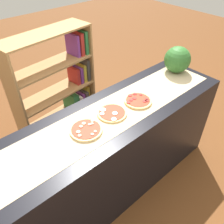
# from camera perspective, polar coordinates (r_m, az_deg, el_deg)

# --- Properties ---
(ground_plane) EXTENTS (12.00, 12.00, 0.00)m
(ground_plane) POSITION_cam_1_polar(r_m,az_deg,el_deg) (2.49, 0.00, -16.89)
(ground_plane) COLOR brown
(counter) EXTENTS (2.19, 0.62, 0.91)m
(counter) POSITION_cam_1_polar(r_m,az_deg,el_deg) (2.12, 0.00, -10.00)
(counter) COLOR black
(counter) RESTS_ON ground_plane
(parchment_paper) EXTENTS (2.07, 0.40, 0.00)m
(parchment_paper) POSITION_cam_1_polar(r_m,az_deg,el_deg) (1.81, 0.00, -0.47)
(parchment_paper) COLOR tan
(parchment_paper) RESTS_ON counter
(pizza_mushroom_0) EXTENTS (0.23, 0.23, 0.03)m
(pizza_mushroom_0) POSITION_cam_1_polar(r_m,az_deg,el_deg) (1.66, -6.40, -4.37)
(pizza_mushroom_0) COLOR #E5C17F
(pizza_mushroom_0) RESTS_ON parchment_paper
(pizza_mozzarella_1) EXTENTS (0.23, 0.23, 0.02)m
(pizza_mozzarella_1) POSITION_cam_1_polar(r_m,az_deg,el_deg) (1.80, -0.00, -0.27)
(pizza_mozzarella_1) COLOR #DBB26B
(pizza_mozzarella_1) RESTS_ON parchment_paper
(pizza_pepperoni_2) EXTENTS (0.23, 0.23, 0.03)m
(pizza_pepperoni_2) POSITION_cam_1_polar(r_m,az_deg,el_deg) (1.94, 6.39, 2.79)
(pizza_pepperoni_2) COLOR #DBB26B
(pizza_pepperoni_2) RESTS_ON parchment_paper
(watermelon) EXTENTS (0.26, 0.26, 0.26)m
(watermelon) POSITION_cam_1_polar(r_m,az_deg,el_deg) (2.40, 15.77, 12.30)
(watermelon) COLOR #2D6628
(watermelon) RESTS_ON counter
(bookshelf) EXTENTS (0.93, 0.39, 1.31)m
(bookshelf) POSITION_cam_1_polar(r_m,az_deg,el_deg) (2.64, -11.33, 5.27)
(bookshelf) COLOR #A87A47
(bookshelf) RESTS_ON ground_plane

